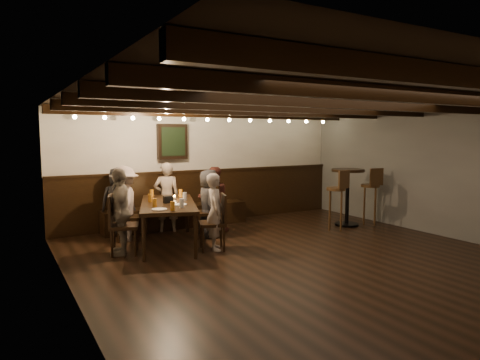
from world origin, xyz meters
TOP-DOWN VIEW (x-y plane):
  - room at (-0.29, 2.21)m, footprint 7.00×7.00m
  - dining_table at (-1.45, 1.96)m, footprint 1.48×2.15m
  - chair_left_near at (-1.98, 2.62)m, footprint 0.51×0.51m
  - chair_left_far at (-2.27, 1.76)m, footprint 0.55×0.55m
  - chair_right_near at (-0.62, 2.15)m, footprint 0.56×0.56m
  - chair_right_far at (-0.91, 1.30)m, footprint 0.53×0.53m
  - person_bench_left at (-2.00, 3.10)m, footprint 0.73×0.59m
  - person_bench_centre at (-1.10, 2.95)m, footprint 0.57×0.47m
  - person_bench_right at (-0.30, 2.51)m, footprint 0.74×0.66m
  - person_left_near at (-2.01, 2.63)m, footprint 0.75×0.98m
  - person_left_far at (-2.30, 1.77)m, footprint 0.58×0.87m
  - person_right_near at (-0.59, 2.14)m, footprint 0.58×0.71m
  - person_right_far at (-0.88, 1.29)m, footprint 0.44×0.53m
  - pint_a at (-1.48, 2.71)m, footprint 0.07×0.07m
  - pint_b at (-1.00, 2.49)m, footprint 0.07×0.07m
  - pint_c at (-1.70, 2.15)m, footprint 0.07×0.07m
  - pint_d at (-1.10, 2.05)m, footprint 0.07×0.07m
  - pint_e at (-1.80, 1.60)m, footprint 0.07×0.07m
  - pint_f at (-1.44, 1.37)m, footprint 0.07×0.07m
  - pint_g at (-1.66, 1.18)m, footprint 0.07×0.07m
  - plate_near at (-1.82, 1.34)m, footprint 0.24×0.24m
  - plate_far at (-1.37, 1.61)m, footprint 0.24×0.24m
  - condiment_caddy at (-1.46, 1.91)m, footprint 0.15×0.10m
  - candle at (-1.24, 2.20)m, footprint 0.05×0.05m
  - high_top_table at (2.35, 1.61)m, footprint 0.67×0.67m
  - bar_stool_left at (1.85, 1.41)m, footprint 0.39×0.41m
  - bar_stool_right at (2.85, 1.46)m, footprint 0.38×0.40m

SIDE VIEW (x-z plane):
  - chair_left_near at x=-1.98m, z-range -0.17..0.72m
  - chair_right_far at x=-0.91m, z-range -0.18..0.74m
  - chair_left_far at x=-2.27m, z-range -0.19..0.77m
  - chair_right_near at x=-0.62m, z-range -0.19..0.77m
  - bar_stool_left at x=1.85m, z-range -0.15..1.05m
  - bar_stool_right at x=2.85m, z-range -0.15..1.05m
  - person_right_near at x=-0.59m, z-range 0.00..1.26m
  - person_right_far at x=-0.88m, z-range 0.00..1.27m
  - person_bench_right at x=-0.30m, z-range 0.00..1.27m
  - person_bench_left at x=-2.00m, z-range 0.00..1.29m
  - person_left_near at x=-2.01m, z-range 0.00..1.34m
  - dining_table at x=-1.45m, z-range 0.31..1.05m
  - person_bench_centre at x=-1.10m, z-range 0.00..1.36m
  - person_left_far at x=-2.30m, z-range 0.00..1.37m
  - plate_near at x=-1.82m, z-range 0.74..0.75m
  - plate_far at x=-1.37m, z-range 0.74..0.75m
  - candle at x=-1.24m, z-range 0.74..0.79m
  - high_top_table at x=2.35m, z-range 0.19..1.37m
  - condiment_caddy at x=-1.46m, z-range 0.74..0.86m
  - pint_a at x=-1.48m, z-range 0.74..0.88m
  - pint_b at x=-1.00m, z-range 0.74..0.88m
  - pint_c at x=-1.70m, z-range 0.74..0.88m
  - pint_d at x=-1.10m, z-range 0.74..0.88m
  - pint_e at x=-1.80m, z-range 0.74..0.88m
  - pint_f at x=-1.44m, z-range 0.74..0.88m
  - pint_g at x=-1.66m, z-range 0.74..0.88m
  - room at x=-0.29m, z-range -2.43..4.57m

